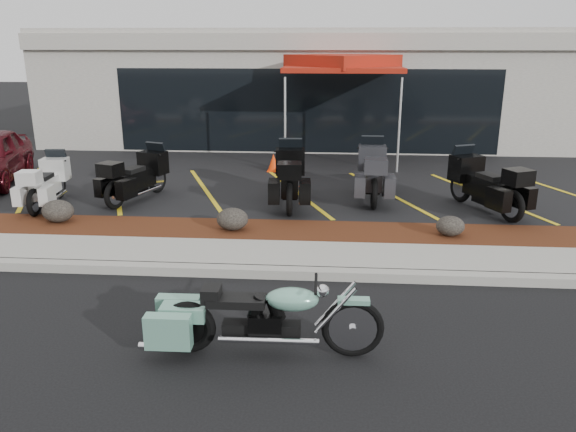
# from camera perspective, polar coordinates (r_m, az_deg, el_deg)

# --- Properties ---
(ground) EXTENTS (90.00, 90.00, 0.00)m
(ground) POSITION_cam_1_polar(r_m,az_deg,el_deg) (8.18, -1.46, -8.69)
(ground) COLOR black
(ground) RESTS_ON ground
(curb) EXTENTS (24.00, 0.25, 0.15)m
(curb) POSITION_cam_1_polar(r_m,az_deg,el_deg) (8.96, -0.89, -5.75)
(curb) COLOR gray
(curb) RESTS_ON ground
(sidewalk) EXTENTS (24.00, 1.20, 0.15)m
(sidewalk) POSITION_cam_1_polar(r_m,az_deg,el_deg) (9.61, -0.52, -4.12)
(sidewalk) COLOR gray
(sidewalk) RESTS_ON ground
(mulch_bed) EXTENTS (24.00, 1.20, 0.16)m
(mulch_bed) POSITION_cam_1_polar(r_m,az_deg,el_deg) (10.73, 0.01, -1.77)
(mulch_bed) COLOR #3C190D
(mulch_bed) RESTS_ON ground
(upper_lot) EXTENTS (26.00, 9.60, 0.15)m
(upper_lot) POSITION_cam_1_polar(r_m,az_deg,el_deg) (15.93, 1.46, 4.53)
(upper_lot) COLOR black
(upper_lot) RESTS_ON ground
(dealership_building) EXTENTS (18.00, 8.16, 4.00)m
(dealership_building) POSITION_cam_1_polar(r_m,az_deg,el_deg) (21.86, 2.35, 13.10)
(dealership_building) COLOR gray
(dealership_building) RESTS_ON ground
(boulder_left) EXTENTS (0.63, 0.52, 0.44)m
(boulder_left) POSITION_cam_1_polar(r_m,az_deg,el_deg) (12.00, -22.34, 0.47)
(boulder_left) COLOR black
(boulder_left) RESTS_ON mulch_bed
(boulder_mid) EXTENTS (0.60, 0.50, 0.43)m
(boulder_mid) POSITION_cam_1_polar(r_m,az_deg,el_deg) (10.68, -5.67, -0.31)
(boulder_mid) COLOR black
(boulder_mid) RESTS_ON mulch_bed
(boulder_right) EXTENTS (0.52, 0.43, 0.37)m
(boulder_right) POSITION_cam_1_polar(r_m,az_deg,el_deg) (10.74, 16.16, -0.97)
(boulder_right) COLOR black
(boulder_right) RESTS_ON mulch_bed
(hero_cruiser) EXTENTS (2.77, 0.74, 0.97)m
(hero_cruiser) POSITION_cam_1_polar(r_m,az_deg,el_deg) (6.68, 6.62, -10.43)
(hero_cruiser) COLOR #69A48E
(hero_cruiser) RESTS_ON ground
(touring_white) EXTENTS (0.93, 2.02, 1.14)m
(touring_white) POSITION_cam_1_polar(r_m,az_deg,el_deg) (13.81, -22.34, 4.00)
(touring_white) COLOR silver
(touring_white) RESTS_ON upper_lot
(touring_black_front) EXTENTS (1.43, 2.23, 1.21)m
(touring_black_front) POSITION_cam_1_polar(r_m,az_deg,el_deg) (13.60, -13.21, 4.82)
(touring_black_front) COLOR black
(touring_black_front) RESTS_ON upper_lot
(touring_black_mid) EXTENTS (1.02, 2.36, 1.34)m
(touring_black_mid) POSITION_cam_1_polar(r_m,az_deg,el_deg) (13.02, 0.24, 5.02)
(touring_black_mid) COLOR black
(touring_black_mid) RESTS_ON upper_lot
(touring_grey) EXTENTS (0.93, 2.31, 1.33)m
(touring_grey) POSITION_cam_1_polar(r_m,az_deg,el_deg) (13.61, 8.48, 5.35)
(touring_grey) COLOR #2D2E32
(touring_grey) RESTS_ON upper_lot
(touring_black_rear) EXTENTS (1.71, 2.38, 1.30)m
(touring_black_rear) POSITION_cam_1_polar(r_m,az_deg,el_deg) (13.02, 17.24, 4.14)
(touring_black_rear) COLOR black
(touring_black_rear) RESTS_ON upper_lot
(traffic_cone) EXTENTS (0.40, 0.40, 0.48)m
(traffic_cone) POSITION_cam_1_polar(r_m,az_deg,el_deg) (15.60, -1.48, 5.45)
(traffic_cone) COLOR #F73908
(traffic_cone) RESTS_ON upper_lot
(popup_canopy) EXTENTS (3.82, 3.82, 3.09)m
(popup_canopy) POSITION_cam_1_polar(r_m,az_deg,el_deg) (16.91, 5.55, 15.06)
(popup_canopy) COLOR silver
(popup_canopy) RESTS_ON upper_lot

